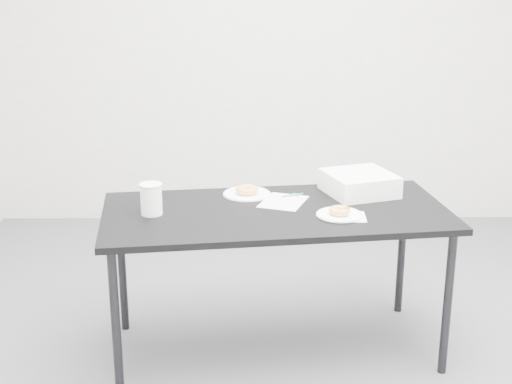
{
  "coord_description": "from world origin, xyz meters",
  "views": [
    {
      "loc": [
        -0.14,
        -3.06,
        1.81
      ],
      "look_at": [
        -0.12,
        0.02,
        0.83
      ],
      "focal_mm": 50.0,
      "sensor_mm": 36.0,
      "label": 1
    }
  ],
  "objects_px": {
    "plate_near": "(339,215)",
    "coffee_cup": "(151,199)",
    "plate_far": "(247,194)",
    "donut_far": "(247,190)",
    "scorecard": "(283,202)",
    "pen": "(293,195)",
    "donut_near": "(340,211)",
    "bakery_box": "(359,183)",
    "table": "(276,221)"
  },
  "relations": [
    {
      "from": "table",
      "to": "scorecard",
      "type": "height_order",
      "value": "scorecard"
    },
    {
      "from": "donut_far",
      "to": "pen",
      "type": "bearing_deg",
      "value": -6.97
    },
    {
      "from": "plate_far",
      "to": "coffee_cup",
      "type": "relative_size",
      "value": 1.62
    },
    {
      "from": "pen",
      "to": "table",
      "type": "bearing_deg",
      "value": -136.67
    },
    {
      "from": "scorecard",
      "to": "donut_near",
      "type": "xyz_separation_m",
      "value": [
        0.25,
        -0.21,
        0.02
      ]
    },
    {
      "from": "donut_far",
      "to": "bakery_box",
      "type": "bearing_deg",
      "value": 1.97
    },
    {
      "from": "scorecard",
      "to": "pen",
      "type": "bearing_deg",
      "value": 80.55
    },
    {
      "from": "table",
      "to": "plate_far",
      "type": "height_order",
      "value": "plate_far"
    },
    {
      "from": "table",
      "to": "donut_near",
      "type": "distance_m",
      "value": 0.31
    },
    {
      "from": "donut_far",
      "to": "bakery_box",
      "type": "relative_size",
      "value": 0.36
    },
    {
      "from": "plate_far",
      "to": "donut_near",
      "type": "bearing_deg",
      "value": -37.29
    },
    {
      "from": "plate_far",
      "to": "donut_far",
      "type": "relative_size",
      "value": 2.13
    },
    {
      "from": "pen",
      "to": "coffee_cup",
      "type": "xyz_separation_m",
      "value": [
        -0.66,
        -0.26,
        0.07
      ]
    },
    {
      "from": "plate_near",
      "to": "plate_far",
      "type": "distance_m",
      "value": 0.53
    },
    {
      "from": "plate_near",
      "to": "bakery_box",
      "type": "xyz_separation_m",
      "value": [
        0.14,
        0.34,
        0.05
      ]
    },
    {
      "from": "donut_near",
      "to": "donut_far",
      "type": "bearing_deg",
      "value": 142.71
    },
    {
      "from": "pen",
      "to": "plate_near",
      "type": "bearing_deg",
      "value": -79.19
    },
    {
      "from": "table",
      "to": "plate_near",
      "type": "relative_size",
      "value": 7.98
    },
    {
      "from": "plate_near",
      "to": "donut_near",
      "type": "relative_size",
      "value": 2.13
    },
    {
      "from": "plate_near",
      "to": "scorecard",
      "type": "bearing_deg",
      "value": 139.97
    },
    {
      "from": "plate_near",
      "to": "table",
      "type": "bearing_deg",
      "value": 162.57
    },
    {
      "from": "plate_far",
      "to": "coffee_cup",
      "type": "height_order",
      "value": "coffee_cup"
    },
    {
      "from": "table",
      "to": "plate_near",
      "type": "distance_m",
      "value": 0.31
    },
    {
      "from": "donut_far",
      "to": "bakery_box",
      "type": "xyz_separation_m",
      "value": [
        0.56,
        0.02,
        0.03
      ]
    },
    {
      "from": "pen",
      "to": "plate_far",
      "type": "relative_size",
      "value": 0.48
    },
    {
      "from": "scorecard",
      "to": "coffee_cup",
      "type": "bearing_deg",
      "value": -143.96
    },
    {
      "from": "table",
      "to": "scorecard",
      "type": "relative_size",
      "value": 6.9
    },
    {
      "from": "scorecard",
      "to": "pen",
      "type": "xyz_separation_m",
      "value": [
        0.05,
        0.09,
        0.0
      ]
    },
    {
      "from": "plate_near",
      "to": "coffee_cup",
      "type": "distance_m",
      "value": 0.86
    },
    {
      "from": "donut_near",
      "to": "bakery_box",
      "type": "distance_m",
      "value": 0.37
    },
    {
      "from": "plate_near",
      "to": "donut_near",
      "type": "bearing_deg",
      "value": -90.0
    },
    {
      "from": "table",
      "to": "bakery_box",
      "type": "distance_m",
      "value": 0.5
    },
    {
      "from": "coffee_cup",
      "to": "scorecard",
      "type": "bearing_deg",
      "value": 16.01
    },
    {
      "from": "table",
      "to": "plate_far",
      "type": "bearing_deg",
      "value": 113.03
    },
    {
      "from": "donut_near",
      "to": "donut_far",
      "type": "distance_m",
      "value": 0.53
    },
    {
      "from": "bakery_box",
      "to": "table",
      "type": "bearing_deg",
      "value": -168.55
    },
    {
      "from": "bakery_box",
      "to": "plate_far",
      "type": "bearing_deg",
      "value": 162.8
    },
    {
      "from": "table",
      "to": "pen",
      "type": "xyz_separation_m",
      "value": [
        0.09,
        0.2,
        0.06
      ]
    },
    {
      "from": "donut_far",
      "to": "plate_near",
      "type": "bearing_deg",
      "value": -37.29
    },
    {
      "from": "plate_near",
      "to": "coffee_cup",
      "type": "xyz_separation_m",
      "value": [
        -0.85,
        0.03,
        0.07
      ]
    },
    {
      "from": "table",
      "to": "pen",
      "type": "bearing_deg",
      "value": 58.91
    },
    {
      "from": "table",
      "to": "scorecard",
      "type": "xyz_separation_m",
      "value": [
        0.04,
        0.12,
        0.06
      ]
    },
    {
      "from": "donut_near",
      "to": "donut_far",
      "type": "height_order",
      "value": "donut_far"
    },
    {
      "from": "plate_near",
      "to": "donut_near",
      "type": "distance_m",
      "value": 0.02
    },
    {
      "from": "donut_near",
      "to": "bakery_box",
      "type": "height_order",
      "value": "bakery_box"
    },
    {
      "from": "donut_near",
      "to": "donut_far",
      "type": "xyz_separation_m",
      "value": [
        -0.42,
        0.32,
        -0.0
      ]
    },
    {
      "from": "plate_far",
      "to": "scorecard",
      "type": "bearing_deg",
      "value": -33.09
    },
    {
      "from": "table",
      "to": "plate_far",
      "type": "distance_m",
      "value": 0.27
    },
    {
      "from": "scorecard",
      "to": "pen",
      "type": "relative_size",
      "value": 2.15
    },
    {
      "from": "scorecard",
      "to": "plate_near",
      "type": "bearing_deg",
      "value": -20.0
    }
  ]
}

